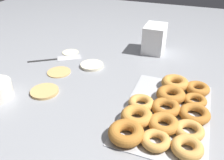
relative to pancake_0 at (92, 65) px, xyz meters
name	(u,v)px	position (x,y,z in m)	size (l,w,h in m)	color
ground_plane	(94,74)	(-0.06, -0.04, -0.01)	(3.00, 3.00, 0.00)	gray
pancake_0	(92,65)	(0.00, 0.00, 0.00)	(0.11, 0.11, 0.01)	beige
pancake_1	(70,52)	(0.11, 0.18, 0.00)	(0.09, 0.09, 0.01)	beige
pancake_2	(45,91)	(-0.28, 0.09, 0.00)	(0.12, 0.12, 0.01)	tan
pancake_3	(59,72)	(-0.11, 0.12, 0.00)	(0.11, 0.11, 0.01)	tan
donut_tray	(167,111)	(-0.25, -0.41, 0.01)	(0.48, 0.31, 0.04)	#ADAFB5
container_stack	(154,39)	(0.30, -0.25, 0.07)	(0.15, 0.11, 0.15)	white
spatula	(63,58)	(0.03, 0.18, 0.00)	(0.19, 0.25, 0.01)	black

